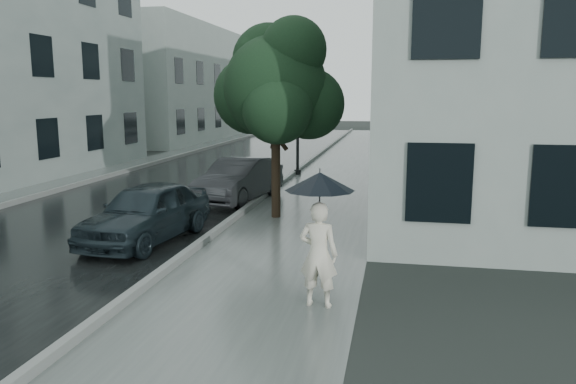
% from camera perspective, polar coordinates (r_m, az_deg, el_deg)
% --- Properties ---
extents(ground, '(120.00, 120.00, 0.00)m').
position_cam_1_polar(ground, '(10.05, -4.08, -8.87)').
color(ground, black).
rests_on(ground, ground).
extents(sidewalk, '(3.50, 60.00, 0.01)m').
position_cam_1_polar(sidewalk, '(21.54, 4.89, 1.26)').
color(sidewalk, slate).
rests_on(sidewalk, ground).
extents(kerb_near, '(0.15, 60.00, 0.15)m').
position_cam_1_polar(kerb_near, '(21.80, 0.12, 1.59)').
color(kerb_near, slate).
rests_on(kerb_near, ground).
extents(asphalt_road, '(6.85, 60.00, 0.00)m').
position_cam_1_polar(asphalt_road, '(22.73, -8.58, 1.63)').
color(asphalt_road, black).
rests_on(asphalt_road, ground).
extents(kerb_far, '(0.15, 60.00, 0.15)m').
position_cam_1_polar(kerb_far, '(24.12, -16.45, 1.98)').
color(kerb_far, slate).
rests_on(kerb_far, ground).
extents(sidewalk_far, '(1.70, 60.00, 0.01)m').
position_cam_1_polar(sidewalk_far, '(24.56, -18.36, 1.85)').
color(sidewalk_far, '#4C5451').
rests_on(sidewalk_far, ground).
extents(building_near, '(7.02, 36.00, 9.00)m').
position_cam_1_polar(building_near, '(28.86, 17.31, 11.99)').
color(building_near, gray).
rests_on(building_near, ground).
extents(building_far_b, '(7.02, 18.00, 8.00)m').
position_cam_1_polar(building_far_b, '(42.44, -11.73, 10.75)').
color(building_far_b, gray).
rests_on(building_far_b, ground).
extents(pedestrian, '(0.63, 0.45, 1.64)m').
position_cam_1_polar(pedestrian, '(8.60, 3.12, -6.34)').
color(pedestrian, beige).
rests_on(pedestrian, sidewalk).
extents(umbrella, '(1.21, 1.21, 1.20)m').
position_cam_1_polar(umbrella, '(8.40, 3.25, 1.08)').
color(umbrella, black).
rests_on(umbrella, ground).
extents(street_tree, '(3.50, 3.18, 5.15)m').
position_cam_1_polar(street_tree, '(14.72, -1.19, 10.71)').
color(street_tree, '#332619').
rests_on(street_tree, ground).
extents(lamp_post, '(0.83, 0.45, 5.17)m').
position_cam_1_polar(lamp_post, '(22.67, 0.61, 9.21)').
color(lamp_post, black).
rests_on(lamp_post, ground).
extents(car_near, '(2.02, 4.00, 1.31)m').
position_cam_1_polar(car_near, '(12.80, -14.18, -1.99)').
color(car_near, black).
rests_on(car_near, ground).
extents(car_far, '(2.03, 4.12, 1.30)m').
position_cam_1_polar(car_far, '(17.18, -5.00, 1.25)').
color(car_far, '#242629').
rests_on(car_far, ground).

